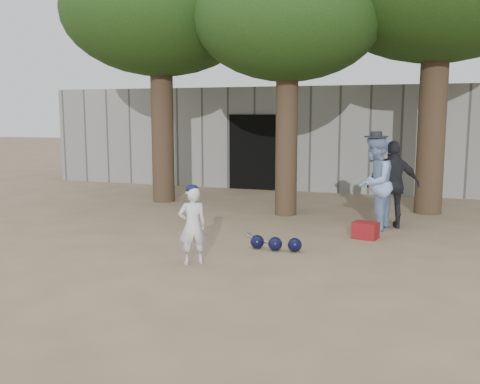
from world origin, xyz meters
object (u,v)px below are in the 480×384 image
(red_bag, at_px, (366,230))
(spectator_dark, at_px, (393,185))
(boy_player, at_px, (192,226))
(spectator_blue, at_px, (374,183))

(red_bag, bearing_deg, spectator_dark, 70.48)
(spectator_dark, bearing_deg, boy_player, 42.95)
(spectator_blue, height_order, spectator_dark, spectator_blue)
(spectator_blue, xyz_separation_m, red_bag, (-0.07, -0.77, -0.76))
(red_bag, bearing_deg, boy_player, -132.73)
(spectator_blue, height_order, red_bag, spectator_blue)
(boy_player, distance_m, spectator_blue, 4.03)
(boy_player, distance_m, red_bag, 3.40)
(boy_player, height_order, spectator_dark, spectator_dark)
(spectator_dark, bearing_deg, spectator_blue, 35.90)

